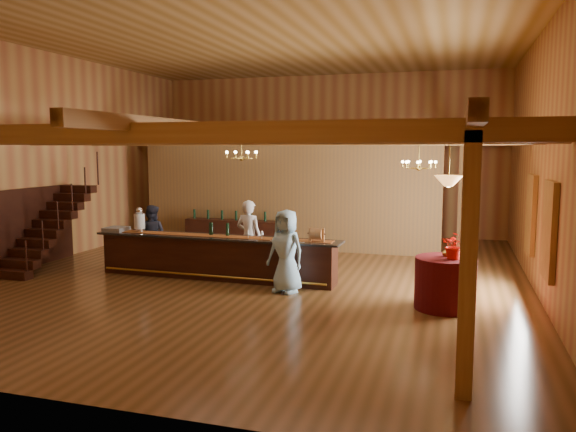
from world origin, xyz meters
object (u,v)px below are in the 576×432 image
(pendant_lamp, at_px, (449,181))
(guest, at_px, (286,251))
(bartender, at_px, (249,237))
(chandelier_left, at_px, (241,154))
(chandelier_right, at_px, (419,164))
(tasting_bar, at_px, (216,257))
(backbar_shelf, at_px, (236,235))
(round_table, at_px, (445,283))
(beverage_dispenser, at_px, (139,220))
(floor_plant, at_px, (410,234))
(staff_second, at_px, (152,236))
(raffle_drum, at_px, (317,234))

(pendant_lamp, xyz_separation_m, guest, (-3.21, 0.32, -1.53))
(guest, bearing_deg, bartender, 152.61)
(pendant_lamp, bearing_deg, bartender, 159.31)
(chandelier_left, height_order, bartender, chandelier_left)
(chandelier_right, height_order, guest, chandelier_right)
(tasting_bar, distance_m, bartender, 0.96)
(chandelier_right, distance_m, guest, 4.06)
(backbar_shelf, xyz_separation_m, round_table, (6.07, -4.66, 0.05))
(tasting_bar, distance_m, beverage_dispenser, 2.17)
(round_table, distance_m, chandelier_right, 3.77)
(tasting_bar, bearing_deg, floor_plant, 48.26)
(chandelier_left, xyz_separation_m, floor_plant, (3.78, 3.36, -2.27))
(beverage_dispenser, xyz_separation_m, round_table, (7.15, -1.15, -0.79))
(backbar_shelf, distance_m, bartender, 3.34)
(chandelier_left, xyz_separation_m, pendant_lamp, (4.85, -2.03, -0.44))
(round_table, xyz_separation_m, bartender, (-4.55, 1.72, 0.40))
(chandelier_left, relative_size, pendant_lamp, 0.89)
(staff_second, bearing_deg, tasting_bar, 158.12)
(guest, bearing_deg, round_table, 12.86)
(bartender, relative_size, floor_plant, 1.55)
(floor_plant, bearing_deg, round_table, -78.76)
(chandelier_right, xyz_separation_m, staff_second, (-6.50, -1.20, -1.83))
(tasting_bar, height_order, round_table, tasting_bar)
(backbar_shelf, bearing_deg, floor_plant, 9.00)
(backbar_shelf, distance_m, floor_plant, 5.05)
(round_table, relative_size, chandelier_left, 1.41)
(chandelier_left, distance_m, staff_second, 3.15)
(round_table, distance_m, chandelier_left, 5.76)
(round_table, xyz_separation_m, floor_plant, (-1.07, 5.39, 0.09))
(chandelier_right, xyz_separation_m, floor_plant, (-0.34, 2.37, -2.04))
(chandelier_right, bearing_deg, staff_second, -169.58)
(raffle_drum, relative_size, backbar_shelf, 0.11)
(guest, bearing_deg, pendant_lamp, 12.86)
(tasting_bar, relative_size, staff_second, 3.78)
(pendant_lamp, bearing_deg, round_table, -90.00)
(pendant_lamp, height_order, floor_plant, pendant_lamp)
(backbar_shelf, distance_m, staff_second, 3.08)
(chandelier_right, xyz_separation_m, pendant_lamp, (0.73, -3.02, -0.21))
(chandelier_right, xyz_separation_m, bartender, (-3.83, -1.30, -1.73))
(tasting_bar, relative_size, backbar_shelf, 1.90)
(guest, bearing_deg, backbar_shelf, 142.03)
(raffle_drum, height_order, chandelier_left, chandelier_left)
(chandelier_left, bearing_deg, guest, -46.15)
(beverage_dispenser, xyz_separation_m, chandelier_left, (2.31, 0.88, 1.57))
(tasting_bar, distance_m, guest, 2.08)
(floor_plant, bearing_deg, chandelier_right, -81.78)
(beverage_dispenser, xyz_separation_m, bartender, (2.60, 0.57, -0.38))
(chandelier_left, bearing_deg, backbar_shelf, 114.88)
(backbar_shelf, xyz_separation_m, chandelier_left, (1.22, -2.63, 2.40))
(chandelier_right, bearing_deg, backbar_shelf, 162.92)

